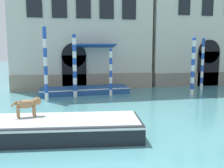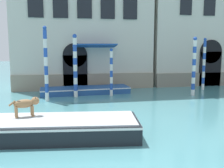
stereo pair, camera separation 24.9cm
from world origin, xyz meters
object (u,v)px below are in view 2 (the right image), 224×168
at_px(boat_moored_near_palazzo, 85,90).
at_px(mooring_pole_3, 204,64).
at_px(mooring_pole_4, 111,72).
at_px(boat_foreground, 40,128).
at_px(mooring_pole_0, 194,66).
at_px(mooring_pole_1, 75,66).
at_px(dog_on_deck, 26,104).
at_px(mooring_pole_2, 46,64).

height_order(boat_moored_near_palazzo, mooring_pole_3, mooring_pole_3).
height_order(mooring_pole_3, mooring_pole_4, mooring_pole_3).
distance_m(boat_foreground, mooring_pole_3, 15.16).
distance_m(mooring_pole_0, mooring_pole_1, 8.27).
bearing_deg(mooring_pole_3, mooring_pole_4, -171.00).
relative_size(mooring_pole_1, mooring_pole_4, 1.29).
relative_size(boat_foreground, boat_moored_near_palazzo, 1.17).
bearing_deg(mooring_pole_3, mooring_pole_0, -133.08).
relative_size(dog_on_deck, mooring_pole_0, 0.28).
xyz_separation_m(boat_moored_near_palazzo, mooring_pole_4, (1.72, -1.30, 1.43)).
bearing_deg(dog_on_deck, mooring_pole_3, 20.85).
distance_m(boat_moored_near_palazzo, mooring_pole_0, 7.98).
distance_m(boat_moored_near_palazzo, mooring_pole_3, 9.64).
relative_size(mooring_pole_0, mooring_pole_1, 0.96).
xyz_separation_m(mooring_pole_0, mooring_pole_2, (-10.07, -0.01, 0.30)).
xyz_separation_m(mooring_pole_0, mooring_pole_1, (-8.20, 1.00, 0.09)).
distance_m(boat_foreground, dog_on_deck, 1.12).
height_order(boat_foreground, mooring_pole_2, mooring_pole_2).
height_order(mooring_pole_1, mooring_pole_2, mooring_pole_2).
bearing_deg(mooring_pole_1, dog_on_deck, -107.29).
bearing_deg(mooring_pole_2, boat_foreground, -89.23).
xyz_separation_m(dog_on_deck, mooring_pole_4, (4.80, 7.38, 0.43)).
bearing_deg(dog_on_deck, mooring_pole_0, 17.86).
distance_m(mooring_pole_0, mooring_pole_3, 2.97).
distance_m(dog_on_deck, mooring_pole_3, 15.24).
bearing_deg(boat_foreground, dog_on_deck, 144.41).
distance_m(boat_foreground, mooring_pole_1, 8.32).
bearing_deg(mooring_pole_2, boat_moored_near_palazzo, 40.50).
xyz_separation_m(boat_foreground, mooring_pole_4, (4.26, 7.87, 1.29)).
height_order(dog_on_deck, mooring_pole_4, mooring_pole_4).
height_order(boat_moored_near_palazzo, mooring_pole_1, mooring_pole_1).
height_order(mooring_pole_0, mooring_pole_2, mooring_pole_2).
xyz_separation_m(dog_on_deck, boat_moored_near_palazzo, (3.08, 8.68, -1.00)).
xyz_separation_m(dog_on_deck, mooring_pole_1, (2.32, 7.44, 0.92)).
distance_m(boat_foreground, boat_moored_near_palazzo, 9.52).
bearing_deg(boat_foreground, mooring_pole_3, 44.17).
distance_m(mooring_pole_0, mooring_pole_4, 5.81).
height_order(mooring_pole_2, mooring_pole_3, mooring_pole_2).
bearing_deg(mooring_pole_4, mooring_pole_2, -167.66).
relative_size(boat_foreground, mooring_pole_0, 1.87).
relative_size(mooring_pole_1, mooring_pole_3, 1.04).
bearing_deg(mooring_pole_0, mooring_pole_4, 170.62).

